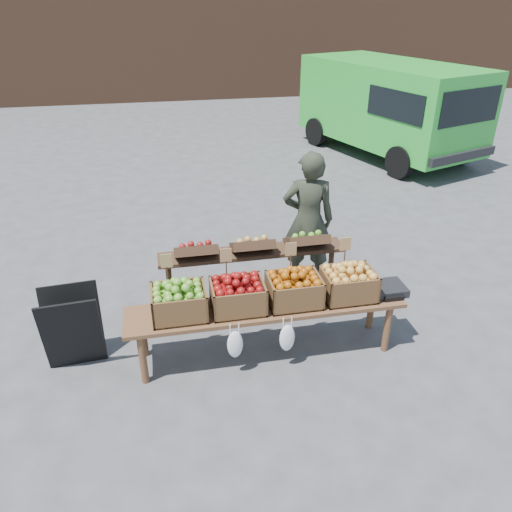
{
  "coord_description": "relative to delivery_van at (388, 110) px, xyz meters",
  "views": [
    {
      "loc": [
        -1.37,
        -4.04,
        3.27
      ],
      "look_at": [
        -0.48,
        0.37,
        0.85
      ],
      "focal_mm": 35.0,
      "sensor_mm": 36.0,
      "label": 1
    }
  ],
  "objects": [
    {
      "name": "ground",
      "position": [
        -3.56,
        -6.11,
        -0.97
      ],
      "size": [
        80.0,
        80.0,
        0.0
      ],
      "primitive_type": "plane",
      "color": "#4A4A4D"
    },
    {
      "name": "delivery_van",
      "position": [
        0.0,
        0.0,
        0.0
      ],
      "size": [
        3.27,
        4.73,
        1.94
      ],
      "primitive_type": null,
      "rotation": [
        0.0,
        0.0,
        0.33
      ],
      "color": "green",
      "rests_on": "ground"
    },
    {
      "name": "vendor",
      "position": [
        -3.26,
        -4.96,
        -0.13
      ],
      "size": [
        0.69,
        0.53,
        1.68
      ],
      "primitive_type": "imported",
      "rotation": [
        0.0,
        0.0,
        2.92
      ],
      "color": "#2A2E22",
      "rests_on": "ground"
    },
    {
      "name": "chalkboard_sign",
      "position": [
        -5.89,
        -6.03,
        -0.56
      ],
      "size": [
        0.56,
        0.34,
        0.82
      ],
      "primitive_type": null,
      "rotation": [
        0.0,
        0.0,
        0.08
      ],
      "color": "black",
      "rests_on": "ground"
    },
    {
      "name": "back_table",
      "position": [
        -4.04,
        -5.52,
        -0.45
      ],
      "size": [
        2.1,
        0.44,
        1.04
      ],
      "primitive_type": null,
      "color": "#3C2719",
      "rests_on": "ground"
    },
    {
      "name": "display_bench",
      "position": [
        -4.04,
        -6.24,
        -0.68
      ],
      "size": [
        2.7,
        0.56,
        0.57
      ],
      "primitive_type": null,
      "color": "brown",
      "rests_on": "ground"
    },
    {
      "name": "crate_golden_apples",
      "position": [
        -4.87,
        -6.24,
        -0.26
      ],
      "size": [
        0.5,
        0.4,
        0.28
      ],
      "primitive_type": null,
      "color": "#4E8623",
      "rests_on": "display_bench"
    },
    {
      "name": "crate_russet_pears",
      "position": [
        -4.32,
        -6.24,
        -0.26
      ],
      "size": [
        0.5,
        0.4,
        0.28
      ],
      "primitive_type": null,
      "color": "maroon",
      "rests_on": "display_bench"
    },
    {
      "name": "crate_red_apples",
      "position": [
        -3.77,
        -6.24,
        -0.26
      ],
      "size": [
        0.5,
        0.4,
        0.28
      ],
      "primitive_type": null,
      "color": "#AA540D",
      "rests_on": "display_bench"
    },
    {
      "name": "crate_green_apples",
      "position": [
        -3.22,
        -6.24,
        -0.26
      ],
      "size": [
        0.5,
        0.4,
        0.28
      ],
      "primitive_type": null,
      "color": "gold",
      "rests_on": "display_bench"
    },
    {
      "name": "weighing_scale",
      "position": [
        -2.79,
        -6.24,
        -0.36
      ],
      "size": [
        0.34,
        0.3,
        0.08
      ],
      "primitive_type": "cube",
      "color": "black",
      "rests_on": "display_bench"
    }
  ]
}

